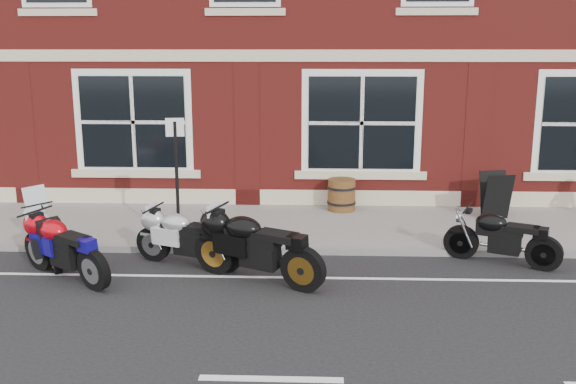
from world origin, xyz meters
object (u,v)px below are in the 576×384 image
at_px(moto_sport_red, 65,245).
at_px(moto_touring_silver, 49,233).
at_px(moto_naked_black, 500,235).
at_px(barrel_planter, 342,195).
at_px(moto_sport_black, 256,244).
at_px(moto_sport_silver, 187,236).
at_px(parking_sign, 177,172).
at_px(a_board_sign, 496,195).

bearing_deg(moto_sport_red, moto_touring_silver, 71.62).
bearing_deg(moto_naked_black, barrel_planter, 65.34).
height_order(moto_sport_black, moto_sport_silver, moto_sport_black).
height_order(moto_sport_red, parking_sign, parking_sign).
height_order(moto_touring_silver, barrel_planter, moto_touring_silver).
height_order(moto_sport_red, moto_sport_black, moto_sport_black).
distance_m(moto_sport_black, moto_naked_black, 4.14).
bearing_deg(barrel_planter, moto_sport_red, -137.99).
bearing_deg(moto_sport_black, moto_sport_silver, 88.57).
bearing_deg(moto_sport_red, moto_naked_black, -46.10).
xyz_separation_m(moto_touring_silver, a_board_sign, (8.24, 2.71, 0.10)).
bearing_deg(moto_touring_silver, moto_sport_silver, -34.19).
distance_m(moto_sport_red, moto_naked_black, 7.09).
relative_size(moto_sport_red, moto_sport_black, 0.85).
distance_m(moto_touring_silver, parking_sign, 2.38).
bearing_deg(barrel_planter, a_board_sign, -9.34).
bearing_deg(moto_naked_black, a_board_sign, 12.33).
bearing_deg(a_board_sign, moto_sport_black, -154.09).
height_order(moto_sport_black, a_board_sign, a_board_sign).
relative_size(moto_sport_red, a_board_sign, 1.87).
distance_m(moto_touring_silver, moto_sport_red, 1.03).
bearing_deg(moto_sport_black, moto_sport_red, 117.78).
xyz_separation_m(moto_sport_silver, a_board_sign, (5.86, 2.86, 0.08)).
xyz_separation_m(moto_sport_red, moto_sport_silver, (1.79, 0.68, -0.03)).
xyz_separation_m(moto_sport_silver, barrel_planter, (2.72, 3.38, -0.05)).
bearing_deg(parking_sign, moto_naked_black, -13.25).
xyz_separation_m(moto_sport_red, a_board_sign, (7.65, 3.54, 0.05)).
bearing_deg(barrel_planter, moto_naked_black, -50.69).
bearing_deg(parking_sign, moto_sport_red, -142.14).
xyz_separation_m(moto_touring_silver, barrel_planter, (5.10, 3.23, -0.03)).
bearing_deg(moto_touring_silver, barrel_planter, 1.72).
relative_size(moto_naked_black, a_board_sign, 1.86).
height_order(moto_touring_silver, moto_sport_black, moto_touring_silver).
relative_size(barrel_planter, parking_sign, 0.30).
bearing_deg(moto_sport_red, moto_sport_silver, -33.23).
relative_size(moto_naked_black, parking_sign, 0.79).
distance_m(moto_naked_black, parking_sign, 5.64).
xyz_separation_m(moto_sport_black, parking_sign, (-1.52, 1.51, 0.83)).
relative_size(moto_sport_silver, a_board_sign, 1.99).
relative_size(a_board_sign, barrel_planter, 1.40).
xyz_separation_m(moto_sport_black, moto_sport_silver, (-1.21, 0.67, -0.08)).
bearing_deg(parking_sign, barrel_planter, 32.31).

